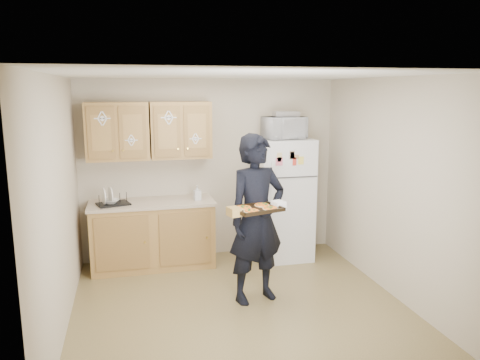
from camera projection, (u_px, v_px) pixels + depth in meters
name	position (u px, v px, depth m)	size (l,w,h in m)	color
floor	(240.00, 307.00, 5.14)	(3.60, 3.60, 0.00)	brown
ceiling	(240.00, 75.00, 4.67)	(3.60, 3.60, 0.00)	silver
wall_back	(211.00, 169.00, 6.62)	(3.60, 0.04, 2.50)	#BDB19A
wall_front	(303.00, 255.00, 3.19)	(3.60, 0.04, 2.50)	#BDB19A
wall_left	(59.00, 207.00, 4.49)	(0.04, 3.60, 2.50)	#BDB19A
wall_right	(394.00, 189.00, 5.32)	(0.04, 3.60, 2.50)	#BDB19A
refrigerator	(282.00, 199.00, 6.57)	(0.75, 0.70, 1.70)	silver
base_cabinet	(153.00, 236.00, 6.28)	(1.60, 0.60, 0.86)	olive
countertop	(152.00, 203.00, 6.19)	(1.64, 0.64, 0.04)	tan
upper_cab_left	(117.00, 131.00, 6.05)	(0.80, 0.33, 0.75)	olive
upper_cab_right	(181.00, 130.00, 6.24)	(0.80, 0.33, 0.75)	olive
cereal_box	(309.00, 238.00, 7.04)	(0.20, 0.07, 0.32)	#DDC54E
person	(257.00, 219.00, 5.18)	(0.69, 0.45, 1.89)	black
baking_tray	(257.00, 209.00, 4.85)	(0.48, 0.35, 0.04)	black
pizza_front_left	(251.00, 211.00, 4.72)	(0.16, 0.16, 0.02)	orange
pizza_front_right	(270.00, 208.00, 4.83)	(0.16, 0.16, 0.02)	orange
pizza_back_left	(244.00, 207.00, 4.86)	(0.16, 0.16, 0.02)	orange
pizza_back_right	(262.00, 205.00, 4.97)	(0.16, 0.16, 0.02)	orange
microwave	(284.00, 128.00, 6.33)	(0.54, 0.36, 0.30)	silver
foil_pan	(286.00, 114.00, 6.33)	(0.33, 0.23, 0.07)	silver
dish_rack	(113.00, 199.00, 6.01)	(0.39, 0.29, 0.16)	black
bowl	(111.00, 201.00, 6.01)	(0.20, 0.20, 0.05)	white
soap_bottle	(197.00, 193.00, 6.26)	(0.09, 0.09, 0.20)	silver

